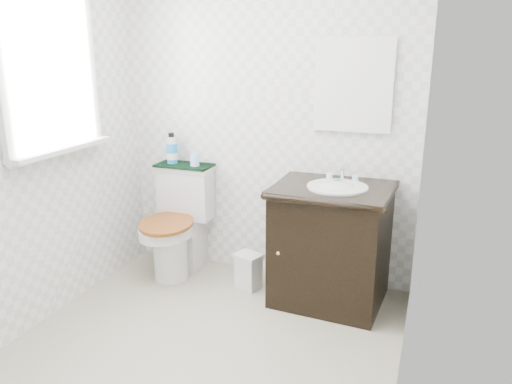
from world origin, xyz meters
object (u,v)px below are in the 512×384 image
Objects in this scene: cup at (195,160)px; toilet at (179,227)px; vanity at (331,241)px; trash_bin at (248,271)px; mouthwash_bottle at (172,149)px.

toilet is at bearing -133.14° from cup.
toilet is 0.88× the size of vanity.
cup is at bearing 157.64° from trash_bin.
cup is (-0.51, 0.21, 0.74)m from trash_bin.
cup is at bearing -5.69° from mouthwash_bottle.
toilet is 0.60m from mouthwash_bottle.
mouthwash_bottle is at bearing 129.00° from toilet.
cup reaches higher than toilet.
toilet is 9.00× the size of cup.
toilet is at bearing 176.96° from vanity.
trash_bin is (0.61, -0.10, -0.22)m from toilet.
trash_bin is at bearing -9.68° from toilet.
mouthwash_bottle reaches higher than vanity.
vanity is 10.19× the size of cup.
vanity reaches higher than toilet.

